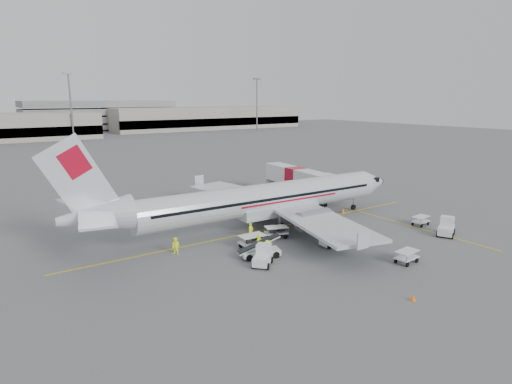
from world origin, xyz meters
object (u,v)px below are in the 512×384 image
Objects in this scene: belt_loader at (261,244)px; tug_aft at (262,256)px; tug_mid at (331,238)px; aircraft at (267,178)px; jet_bridge at (296,183)px; tug_fore at (446,227)px.

belt_loader reaches higher than tug_aft.
tug_aft is (-8.23, -0.27, 0.09)m from tug_mid.
aircraft is 10.01m from tug_mid.
jet_bridge is 7.40× the size of tug_aft.
tug_aft is (-18.42, -17.87, -1.32)m from jet_bridge.
jet_bridge is at bearing 62.10° from tug_mid.
belt_loader is 7.37m from tug_mid.
belt_loader is at bearing 136.77° from tug_fore.
belt_loader is 2.04m from tug_aft.
aircraft is at bearing 108.89° from tug_fore.
aircraft is 19.50× the size of tug_mid.
tug_aft is (-7.05, -9.05, -4.56)m from aircraft.
tug_fore is at bearing -42.98° from aircraft.
tug_fore is (13.30, -13.17, -4.48)m from aircraft.
tug_mid is at bearing 5.44° from belt_loader.
aircraft is at bearing 10.57° from tug_aft.
jet_bridge reaches higher than tug_mid.
aircraft is 17.47× the size of tug_aft.
belt_loader is at bearing -127.72° from aircraft.
jet_bridge is at bearing 68.62° from tug_fore.
belt_loader is 2.27× the size of tug_mid.
tug_fore is at bearing -80.31° from jet_bridge.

